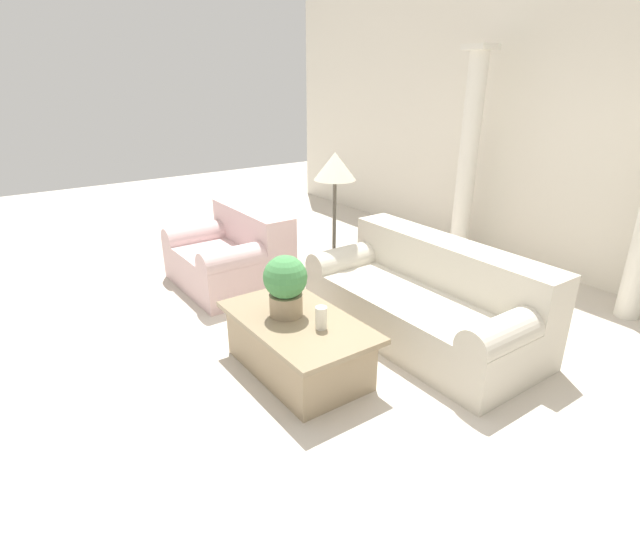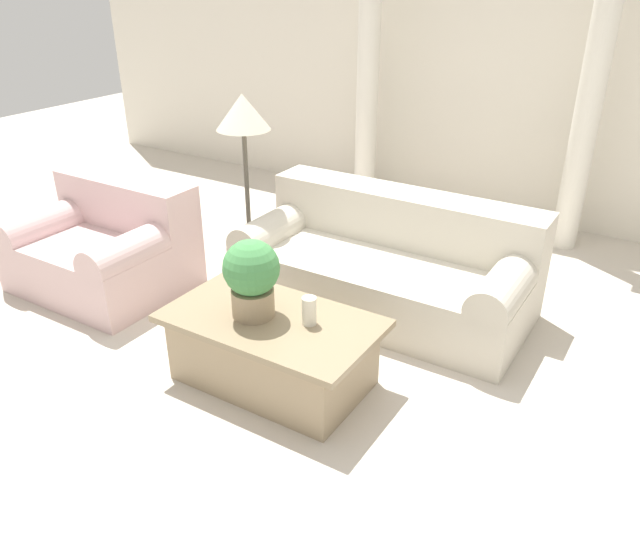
{
  "view_description": "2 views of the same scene",
  "coord_description": "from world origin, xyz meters",
  "px_view_note": "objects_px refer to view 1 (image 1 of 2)",
  "views": [
    {
      "loc": [
        2.72,
        -2.12,
        2.12
      ],
      "look_at": [
        -0.17,
        -0.07,
        0.63
      ],
      "focal_mm": 28.0,
      "sensor_mm": 36.0,
      "label": 1
    },
    {
      "loc": [
        1.83,
        -2.84,
        2.26
      ],
      "look_at": [
        0.05,
        0.01,
        0.55
      ],
      "focal_mm": 35.0,
      "sensor_mm": 36.0,
      "label": 2
    }
  ],
  "objects_px": {
    "coffee_table": "(298,344)",
    "potted_plant": "(285,284)",
    "sofa_long": "(426,300)",
    "loveseat": "(233,254)",
    "floor_lamp": "(335,173)"
  },
  "relations": [
    {
      "from": "coffee_table",
      "to": "potted_plant",
      "type": "distance_m",
      "value": 0.48
    },
    {
      "from": "coffee_table",
      "to": "potted_plant",
      "type": "relative_size",
      "value": 2.67
    },
    {
      "from": "coffee_table",
      "to": "potted_plant",
      "type": "height_order",
      "value": "potted_plant"
    },
    {
      "from": "potted_plant",
      "to": "sofa_long",
      "type": "bearing_deg",
      "value": 78.7
    },
    {
      "from": "loveseat",
      "to": "potted_plant",
      "type": "distance_m",
      "value": 1.81
    },
    {
      "from": "potted_plant",
      "to": "floor_lamp",
      "type": "height_order",
      "value": "floor_lamp"
    },
    {
      "from": "loveseat",
      "to": "potted_plant",
      "type": "bearing_deg",
      "value": -13.01
    },
    {
      "from": "sofa_long",
      "to": "coffee_table",
      "type": "xyz_separation_m",
      "value": [
        -0.14,
        -1.22,
        -0.09
      ]
    },
    {
      "from": "loveseat",
      "to": "floor_lamp",
      "type": "height_order",
      "value": "floor_lamp"
    },
    {
      "from": "loveseat",
      "to": "coffee_table",
      "type": "height_order",
      "value": "loveseat"
    },
    {
      "from": "floor_lamp",
      "to": "potted_plant",
      "type": "bearing_deg",
      "value": -51.11
    },
    {
      "from": "sofa_long",
      "to": "loveseat",
      "type": "xyz_separation_m",
      "value": [
        -1.98,
        -0.85,
        0.01
      ]
    },
    {
      "from": "sofa_long",
      "to": "floor_lamp",
      "type": "bearing_deg",
      "value": -174.1
    },
    {
      "from": "loveseat",
      "to": "potted_plant",
      "type": "height_order",
      "value": "potted_plant"
    },
    {
      "from": "loveseat",
      "to": "coffee_table",
      "type": "relative_size",
      "value": 0.99
    }
  ]
}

